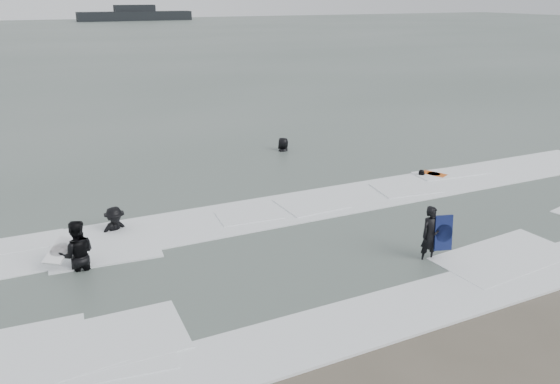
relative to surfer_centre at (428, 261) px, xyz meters
name	(u,v)px	position (x,y,z in m)	size (l,w,h in m)	color
ground	(371,303)	(-2.58, -1.14, 0.00)	(320.00, 320.00, 0.00)	brown
sea	(67,42)	(-2.58, 78.86, 0.06)	(320.00, 320.00, 0.00)	#47544C
surfer_centre	(428,261)	(0.00, 0.00, 0.00)	(0.58, 0.38, 1.59)	black
surfer_wading	(80,269)	(-8.53, 3.45, 0.00)	(0.93, 0.73, 1.92)	black
surfer_breaker	(116,233)	(-7.29, 5.44, 0.00)	(1.08, 0.62, 1.67)	black
surfer_right_near	(421,178)	(4.37, 5.76, 0.00)	(0.87, 0.36, 1.49)	black
surfer_right_far	(283,152)	(1.09, 11.42, 0.00)	(0.88, 0.57, 1.80)	black
surf_foam	(299,240)	(-2.58, 2.56, 0.04)	(30.03, 9.06, 0.09)	white
bodyboards	(330,212)	(-1.28, 3.08, 0.50)	(14.71, 6.48, 1.25)	#0E1744
vessel_horizon	(135,15)	(20.03, 143.90, 1.49)	(29.43, 5.25, 3.99)	black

